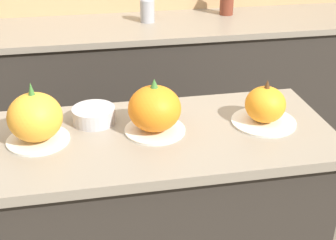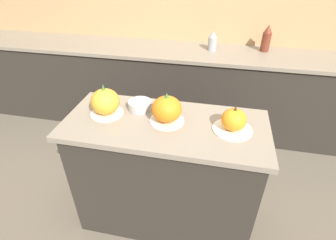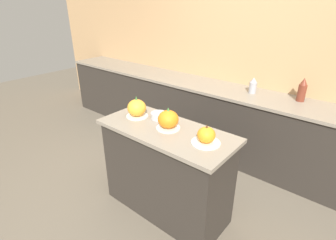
# 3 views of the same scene
# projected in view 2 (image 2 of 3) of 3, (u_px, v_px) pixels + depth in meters

# --- Properties ---
(ground_plane) EXTENTS (12.00, 12.00, 0.00)m
(ground_plane) POSITION_uv_depth(u_px,v_px,m) (166.00, 215.00, 2.08)
(ground_plane) COLOR #665B4C
(wall_back) EXTENTS (8.00, 0.06, 2.50)m
(wall_back) POSITION_uv_depth(u_px,v_px,m) (199.00, 7.00, 2.72)
(wall_back) COLOR tan
(wall_back) RESTS_ON ground_plane
(kitchen_island) EXTENTS (1.24, 0.56, 0.89)m
(kitchen_island) POSITION_uv_depth(u_px,v_px,m) (165.00, 175.00, 1.83)
(kitchen_island) COLOR #2D2823
(kitchen_island) RESTS_ON ground_plane
(back_counter) EXTENTS (6.00, 0.60, 0.89)m
(back_counter) POSITION_uv_depth(u_px,v_px,m) (191.00, 90.00, 2.90)
(back_counter) COLOR #2D2823
(back_counter) RESTS_ON ground_plane
(pumpkin_cake_left) EXTENTS (0.21, 0.21, 0.21)m
(pumpkin_cake_left) POSITION_uv_depth(u_px,v_px,m) (105.00, 102.00, 1.62)
(pumpkin_cake_left) COLOR silver
(pumpkin_cake_left) RESTS_ON kitchen_island
(pumpkin_cake_center) EXTENTS (0.21, 0.21, 0.19)m
(pumpkin_cake_center) POSITION_uv_depth(u_px,v_px,m) (167.00, 110.00, 1.55)
(pumpkin_cake_center) COLOR silver
(pumpkin_cake_center) RESTS_ON kitchen_island
(pumpkin_cake_right) EXTENTS (0.23, 0.23, 0.16)m
(pumpkin_cake_right) POSITION_uv_depth(u_px,v_px,m) (234.00, 121.00, 1.49)
(pumpkin_cake_right) COLOR silver
(pumpkin_cake_right) RESTS_ON kitchen_island
(bottle_tall) EXTENTS (0.09, 0.09, 0.26)m
(bottle_tall) POSITION_uv_depth(u_px,v_px,m) (266.00, 39.00, 2.57)
(bottle_tall) COLOR maroon
(bottle_tall) RESTS_ON back_counter
(bottle_short) EXTENTS (0.09, 0.09, 0.19)m
(bottle_short) POSITION_uv_depth(u_px,v_px,m) (213.00, 41.00, 2.61)
(bottle_short) COLOR #99999E
(bottle_short) RESTS_ON back_counter
(mixing_bowl) EXTENTS (0.15, 0.15, 0.06)m
(mixing_bowl) POSITION_uv_depth(u_px,v_px,m) (140.00, 105.00, 1.70)
(mixing_bowl) COLOR #ADADB2
(mixing_bowl) RESTS_ON kitchen_island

